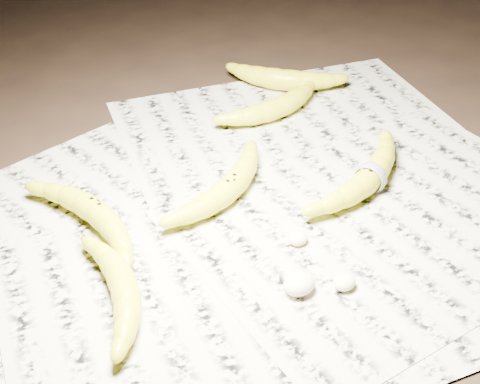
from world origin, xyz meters
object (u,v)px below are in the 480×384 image
banana_left_a (95,210)px  banana_center (230,186)px  banana_upper_a (277,106)px  banana_left_b (124,286)px  banana_upper_b (283,78)px  banana_taped (371,175)px

banana_left_a → banana_center: size_ratio=1.00×
banana_center → banana_upper_a: 0.25m
banana_left_b → banana_upper_a: size_ratio=0.94×
banana_left_a → banana_upper_b: 0.48m
banana_center → banana_taped: bearing=-51.6°
banana_left_b → banana_taped: 0.40m
banana_upper_a → banana_center: bearing=-146.4°
banana_left_b → banana_center: 0.24m
banana_left_b → banana_upper_b: 0.58m
banana_taped → banana_upper_b: (0.08, 0.32, 0.00)m
banana_left_b → banana_upper_b: banana_upper_b is taller
banana_center → banana_upper_a: bearing=12.9°
banana_center → banana_upper_a: (0.19, 0.15, -0.00)m
banana_left_b → banana_upper_b: (0.48, 0.33, 0.00)m
banana_left_b → banana_center: (0.21, 0.10, 0.00)m
banana_upper_b → banana_left_b: bearing=-98.7°
banana_left_a → banana_upper_a: size_ratio=1.07×
banana_left_a → banana_upper_b: banana_upper_b is taller
banana_left_a → banana_taped: 0.39m
banana_left_a → banana_taped: bearing=-123.1°
banana_left_a → banana_upper_b: bearing=-79.8°
banana_left_a → banana_left_b: (-0.03, -0.15, -0.00)m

